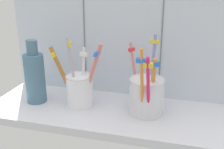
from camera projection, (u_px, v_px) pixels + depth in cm
name	position (u px, v px, depth cm)	size (l,w,h in cm)	color
counter_slab	(111.00, 113.00, 70.45)	(64.00, 22.00, 2.00)	silver
tile_wall_back	(123.00, 22.00, 74.09)	(64.00, 2.20, 45.00)	silver
toothbrush_cup_left	(79.00, 88.00, 71.33)	(14.31, 7.05, 18.34)	white
toothbrush_cup_right	(147.00, 94.00, 67.01)	(9.69, 12.46, 18.90)	silver
ceramic_vase	(34.00, 76.00, 72.52)	(5.28, 5.28, 16.87)	slate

